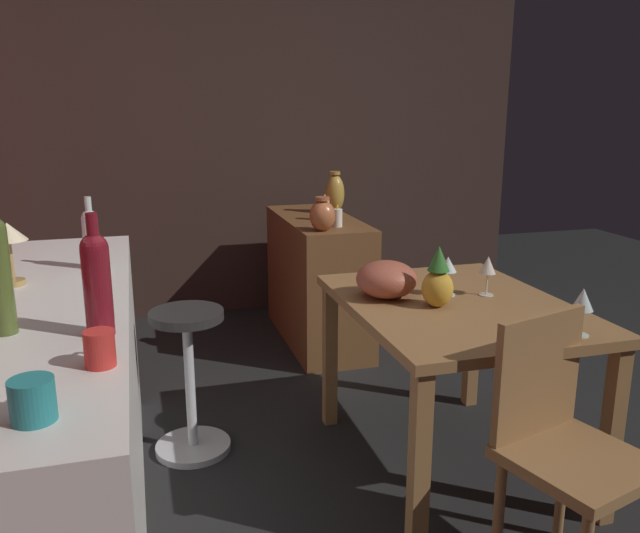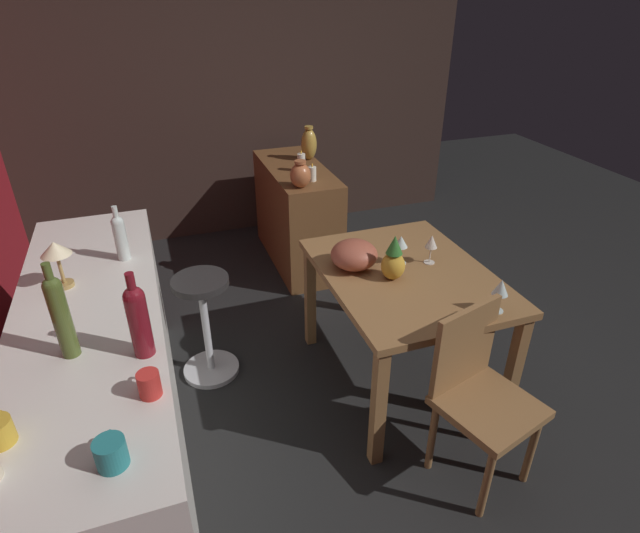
{
  "view_description": "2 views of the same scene",
  "coord_description": "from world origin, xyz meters",
  "px_view_note": "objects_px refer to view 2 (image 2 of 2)",
  "views": [
    {
      "loc": [
        -2.18,
        1.0,
        1.53
      ],
      "look_at": [
        0.43,
        0.25,
        0.84
      ],
      "focal_mm": 36.33,
      "sensor_mm": 36.0,
      "label": 1
    },
    {
      "loc": [
        -2.01,
        1.0,
        2.12
      ],
      "look_at": [
        0.15,
        0.24,
        0.82
      ],
      "focal_mm": 28.82,
      "sensor_mm": 36.0,
      "label": 2
    }
  ],
  "objects_px": {
    "fruit_bowl": "(354,255)",
    "vase_copper": "(300,175)",
    "dining_table": "(405,287)",
    "chair_near_window": "(479,391)",
    "vase_brass": "(309,144)",
    "wine_bottle_olive": "(60,314)",
    "sideboard_cabinet": "(297,215)",
    "cup_red": "(149,384)",
    "wine_bottle_ruby": "(138,318)",
    "cup_teal": "(111,453)",
    "counter_lamp": "(56,253)",
    "pillar_candle_tall": "(312,174)",
    "wine_glass_center": "(501,288)",
    "pineapple_centerpiece": "(393,261)",
    "bar_stool": "(206,324)",
    "pillar_candle_short": "(301,162)",
    "wine_glass_left": "(401,243)",
    "wine_glass_right": "(431,242)",
    "wine_bottle_clear": "(120,236)"
  },
  "relations": [
    {
      "from": "wine_bottle_clear",
      "to": "vase_brass",
      "type": "bearing_deg",
      "value": -44.9
    },
    {
      "from": "wine_bottle_olive",
      "to": "counter_lamp",
      "type": "height_order",
      "value": "wine_bottle_olive"
    },
    {
      "from": "fruit_bowl",
      "to": "vase_brass",
      "type": "relative_size",
      "value": 0.94
    },
    {
      "from": "sideboard_cabinet",
      "to": "bar_stool",
      "type": "relative_size",
      "value": 1.67
    },
    {
      "from": "pillar_candle_tall",
      "to": "vase_copper",
      "type": "bearing_deg",
      "value": 128.97
    },
    {
      "from": "fruit_bowl",
      "to": "pillar_candle_short",
      "type": "xyz_separation_m",
      "value": [
        1.39,
        -0.14,
        0.07
      ]
    },
    {
      "from": "pillar_candle_short",
      "to": "fruit_bowl",
      "type": "bearing_deg",
      "value": 174.15
    },
    {
      "from": "cup_teal",
      "to": "counter_lamp",
      "type": "xyz_separation_m",
      "value": [
        1.1,
        0.21,
        0.13
      ]
    },
    {
      "from": "fruit_bowl",
      "to": "vase_copper",
      "type": "xyz_separation_m",
      "value": [
        1.06,
        -0.03,
        0.09
      ]
    },
    {
      "from": "sideboard_cabinet",
      "to": "cup_red",
      "type": "xyz_separation_m",
      "value": [
        -2.33,
        1.22,
        0.54
      ]
    },
    {
      "from": "fruit_bowl",
      "to": "wine_bottle_olive",
      "type": "height_order",
      "value": "wine_bottle_olive"
    },
    {
      "from": "chair_near_window",
      "to": "pineapple_centerpiece",
      "type": "distance_m",
      "value": 0.76
    },
    {
      "from": "wine_glass_right",
      "to": "cup_teal",
      "type": "xyz_separation_m",
      "value": [
        -1.0,
        1.62,
        0.08
      ]
    },
    {
      "from": "cup_red",
      "to": "wine_glass_left",
      "type": "bearing_deg",
      "value": -59.42
    },
    {
      "from": "wine_bottle_olive",
      "to": "vase_copper",
      "type": "bearing_deg",
      "value": -41.23
    },
    {
      "from": "wine_glass_right",
      "to": "fruit_bowl",
      "type": "xyz_separation_m",
      "value": [
        0.09,
        0.41,
        -0.05
      ]
    },
    {
      "from": "fruit_bowl",
      "to": "cup_red",
      "type": "height_order",
      "value": "cup_red"
    },
    {
      "from": "pillar_candle_short",
      "to": "cup_teal",
      "type": "bearing_deg",
      "value": 151.5
    },
    {
      "from": "cup_teal",
      "to": "pillar_candle_short",
      "type": "bearing_deg",
      "value": -28.5
    },
    {
      "from": "sideboard_cabinet",
      "to": "fruit_bowl",
      "type": "bearing_deg",
      "value": 175.11
    },
    {
      "from": "dining_table",
      "to": "pillar_candle_tall",
      "type": "bearing_deg",
      "value": 4.22
    },
    {
      "from": "chair_near_window",
      "to": "wine_bottle_olive",
      "type": "bearing_deg",
      "value": 79.33
    },
    {
      "from": "cup_teal",
      "to": "pillar_candle_short",
      "type": "distance_m",
      "value": 2.83
    },
    {
      "from": "pillar_candle_tall",
      "to": "counter_lamp",
      "type": "bearing_deg",
      "value": 126.25
    },
    {
      "from": "dining_table",
      "to": "vase_copper",
      "type": "bearing_deg",
      "value": 10.11
    },
    {
      "from": "sideboard_cabinet",
      "to": "cup_teal",
      "type": "relative_size",
      "value": 8.74
    },
    {
      "from": "fruit_bowl",
      "to": "vase_brass",
      "type": "xyz_separation_m",
      "value": [
        1.64,
        -0.29,
        0.13
      ]
    },
    {
      "from": "wine_bottle_olive",
      "to": "counter_lamp",
      "type": "relative_size",
      "value": 1.71
    },
    {
      "from": "cup_red",
      "to": "pillar_candle_tall",
      "type": "height_order",
      "value": "cup_red"
    },
    {
      "from": "dining_table",
      "to": "cup_teal",
      "type": "distance_m",
      "value": 1.76
    },
    {
      "from": "cup_red",
      "to": "vase_copper",
      "type": "height_order",
      "value": "vase_copper"
    },
    {
      "from": "dining_table",
      "to": "wine_glass_right",
      "type": "distance_m",
      "value": 0.28
    },
    {
      "from": "wine_glass_right",
      "to": "pillar_candle_tall",
      "type": "distance_m",
      "value": 1.28
    },
    {
      "from": "cup_teal",
      "to": "vase_brass",
      "type": "height_order",
      "value": "vase_brass"
    },
    {
      "from": "wine_glass_right",
      "to": "sideboard_cabinet",
      "type": "bearing_deg",
      "value": 10.23
    },
    {
      "from": "wine_glass_center",
      "to": "pineapple_centerpiece",
      "type": "xyz_separation_m",
      "value": [
        0.44,
        0.33,
        -0.02
      ]
    },
    {
      "from": "cup_teal",
      "to": "wine_bottle_ruby",
      "type": "bearing_deg",
      "value": -12.75
    },
    {
      "from": "wine_glass_left",
      "to": "fruit_bowl",
      "type": "xyz_separation_m",
      "value": [
        0.04,
        0.26,
        -0.05
      ]
    },
    {
      "from": "pineapple_centerpiece",
      "to": "pillar_candle_tall",
      "type": "distance_m",
      "value": 1.33
    },
    {
      "from": "bar_stool",
      "to": "counter_lamp",
      "type": "height_order",
      "value": "counter_lamp"
    },
    {
      "from": "dining_table",
      "to": "chair_near_window",
      "type": "bearing_deg",
      "value": -177.32
    },
    {
      "from": "vase_brass",
      "to": "vase_copper",
      "type": "bearing_deg",
      "value": 156.34
    },
    {
      "from": "wine_glass_left",
      "to": "vase_brass",
      "type": "distance_m",
      "value": 1.69
    },
    {
      "from": "bar_stool",
      "to": "cup_teal",
      "type": "xyz_separation_m",
      "value": [
        -1.38,
        0.4,
        0.59
      ]
    },
    {
      "from": "fruit_bowl",
      "to": "sideboard_cabinet",
      "type": "bearing_deg",
      "value": -4.89
    },
    {
      "from": "dining_table",
      "to": "pillar_candle_tall",
      "type": "distance_m",
      "value": 1.33
    },
    {
      "from": "pillar_candle_tall",
      "to": "vase_copper",
      "type": "relative_size",
      "value": 0.68
    },
    {
      "from": "bar_stool",
      "to": "pillar_candle_tall",
      "type": "distance_m",
      "value": 1.39
    },
    {
      "from": "wine_glass_left",
      "to": "pillar_candle_tall",
      "type": "height_order",
      "value": "pillar_candle_tall"
    },
    {
      "from": "sideboard_cabinet",
      "to": "wine_bottle_ruby",
      "type": "relative_size",
      "value": 3.21
    }
  ]
}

